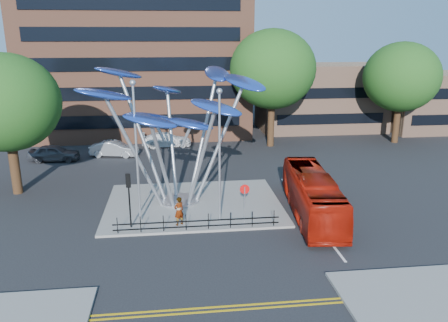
{
  "coord_description": "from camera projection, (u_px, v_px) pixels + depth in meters",
  "views": [
    {
      "loc": [
        -2.21,
        -22.44,
        11.44
      ],
      "look_at": [
        0.89,
        4.0,
        3.72
      ],
      "focal_mm": 35.0,
      "sensor_mm": 36.0,
      "label": 1
    }
  ],
  "objects": [
    {
      "name": "low_building_near",
      "position": [
        320.0,
        97.0,
        54.13
      ],
      "size": [
        15.0,
        8.0,
        8.0
      ],
      "primitive_type": "cube",
      "color": "#A57A61",
      "rests_on": "ground"
    },
    {
      "name": "double_yellow_far",
      "position": [
        231.0,
        310.0,
        18.83
      ],
      "size": [
        40.0,
        0.12,
        0.01
      ],
      "primitive_type": "cube",
      "color": "gold",
      "rests_on": "ground"
    },
    {
      "name": "red_bus",
      "position": [
        312.0,
        195.0,
        28.38
      ],
      "size": [
        3.47,
        10.44,
        2.85
      ],
      "primitive_type": "imported",
      "rotation": [
        0.0,
        0.0,
        -0.11
      ],
      "color": "#961206",
      "rests_on": "ground"
    },
    {
      "name": "tree_far",
      "position": [
        401.0,
        77.0,
        46.31
      ],
      "size": [
        8.0,
        8.0,
        10.81
      ],
      "color": "black",
      "rests_on": "ground"
    },
    {
      "name": "traffic_island",
      "position": [
        194.0,
        204.0,
        30.43
      ],
      "size": [
        12.0,
        9.0,
        0.15
      ],
      "primitive_type": "cube",
      "color": "slate",
      "rests_on": "ground"
    },
    {
      "name": "leaf_sculpture",
      "position": [
        175.0,
        106.0,
        29.06
      ],
      "size": [
        12.72,
        9.54,
        9.51
      ],
      "color": "#9EA0A5",
      "rests_on": "traffic_island"
    },
    {
      "name": "tree_right",
      "position": [
        273.0,
        69.0,
        44.48
      ],
      "size": [
        8.8,
        8.8,
        12.11
      ],
      "color": "black",
      "rests_on": "ground"
    },
    {
      "name": "ground",
      "position": [
        217.0,
        244.0,
        24.84
      ],
      "size": [
        120.0,
        120.0,
        0.0
      ],
      "primitive_type": "plane",
      "color": "black",
      "rests_on": "ground"
    },
    {
      "name": "parked_car_right",
      "position": [
        167.0,
        140.0,
        46.23
      ],
      "size": [
        5.28,
        2.42,
        1.5
      ],
      "primitive_type": "imported",
      "rotation": [
        0.0,
        0.0,
        1.63
      ],
      "color": "white",
      "rests_on": "ground"
    },
    {
      "name": "parked_car_left",
      "position": [
        54.0,
        153.0,
        40.91
      ],
      "size": [
        4.66,
        2.07,
        1.56
      ],
      "primitive_type": "imported",
      "rotation": [
        0.0,
        0.0,
        1.52
      ],
      "color": "#44464D",
      "rests_on": "ground"
    },
    {
      "name": "pedestrian_railing_front",
      "position": [
        197.0,
        223.0,
        26.19
      ],
      "size": [
        10.0,
        0.06,
        1.0
      ],
      "color": "black",
      "rests_on": "traffic_island"
    },
    {
      "name": "street_lamp_right",
      "position": [
        220.0,
        144.0,
        26.34
      ],
      "size": [
        0.36,
        0.36,
        8.3
      ],
      "color": "#9EA0A5",
      "rests_on": "traffic_island"
    },
    {
      "name": "pedestrian",
      "position": [
        179.0,
        211.0,
        26.69
      ],
      "size": [
        0.8,
        0.72,
        1.82
      ],
      "primitive_type": "imported",
      "rotation": [
        0.0,
        0.0,
        3.7
      ],
      "color": "gray",
      "rests_on": "traffic_island"
    },
    {
      "name": "low_building_far",
      "position": [
        435.0,
        101.0,
        53.93
      ],
      "size": [
        12.0,
        8.0,
        7.0
      ],
      "primitive_type": "cube",
      "color": "#A57A61",
      "rests_on": "ground"
    },
    {
      "name": "no_entry_sign_island",
      "position": [
        245.0,
        197.0,
        26.96
      ],
      "size": [
        0.6,
        0.1,
        2.45
      ],
      "color": "#9EA0A5",
      "rests_on": "traffic_island"
    },
    {
      "name": "parked_car_mid",
      "position": [
        114.0,
        149.0,
        42.48
      ],
      "size": [
        4.81,
        2.35,
        1.52
      ],
      "primitive_type": "imported",
      "rotation": [
        0.0,
        0.0,
        1.4
      ],
      "color": "#ABADB2",
      "rests_on": "ground"
    },
    {
      "name": "brick_tower",
      "position": [
        137.0,
        3.0,
        50.51
      ],
      "size": [
        25.0,
        15.0,
        30.0
      ],
      "primitive_type": "cube",
      "color": "brown",
      "rests_on": "ground"
    },
    {
      "name": "traffic_light_island",
      "position": [
        129.0,
        189.0,
        25.93
      ],
      "size": [
        0.28,
        0.18,
        3.42
      ],
      "color": "black",
      "rests_on": "traffic_island"
    },
    {
      "name": "street_lamp_left",
      "position": [
        136.0,
        140.0,
        26.18
      ],
      "size": [
        0.36,
        0.36,
        8.8
      ],
      "color": "#9EA0A5",
      "rests_on": "traffic_island"
    },
    {
      "name": "tree_left",
      "position": [
        6.0,
        103.0,
        30.92
      ],
      "size": [
        7.6,
        7.6,
        10.32
      ],
      "color": "black",
      "rests_on": "ground"
    },
    {
      "name": "double_yellow_near",
      "position": [
        230.0,
        306.0,
        19.11
      ],
      "size": [
        40.0,
        0.12,
        0.01
      ],
      "primitive_type": "cube",
      "color": "gold",
      "rests_on": "ground"
    }
  ]
}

